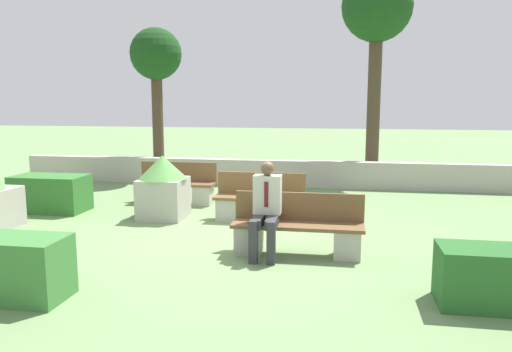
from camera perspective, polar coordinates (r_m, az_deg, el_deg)
ground_plane at (r=8.01m, az=-3.07°, el=-6.85°), size 60.00×60.00×0.00m
perimeter_wall at (r=12.50m, az=1.71°, el=0.35°), size 13.11×0.30×0.65m
bench_front at (r=7.02m, az=4.78°, el=-6.37°), size 1.83×0.48×0.85m
bench_left_side at (r=8.91m, az=0.40°, el=-3.16°), size 1.60×0.48×0.85m
bench_right_side at (r=10.53m, az=-9.12°, el=-1.40°), size 1.65×0.49×0.85m
person_seated_man at (r=6.84m, az=1.16°, el=-3.36°), size 0.38×0.63×1.31m
hedge_block_near_left at (r=10.46m, az=-22.41°, el=-1.84°), size 1.38×0.76×0.70m
planter_corner_left at (r=9.23m, az=-10.57°, el=-1.07°), size 0.88×0.88×1.15m
tree_leftmost at (r=13.74m, az=-11.36°, el=12.83°), size 1.36×1.36×4.02m
tree_center_left at (r=13.15m, az=13.65°, el=17.56°), size 1.73×1.73×5.27m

